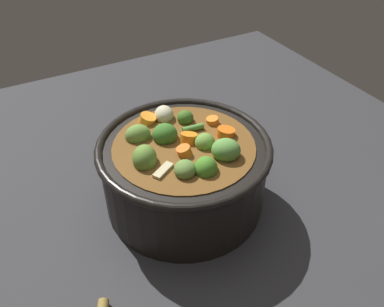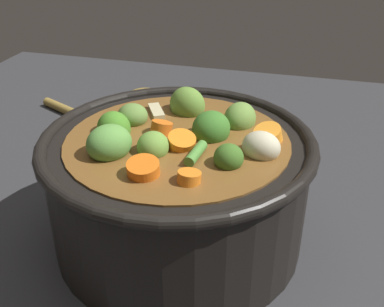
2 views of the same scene
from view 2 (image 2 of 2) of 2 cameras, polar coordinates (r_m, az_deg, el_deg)
name	(u,v)px [view 2 (image 2 of 2)]	position (r m, az deg, el deg)	size (l,w,h in m)	color
ground_plane	(179,236)	(0.51, -1.63, -10.10)	(1.10, 1.10, 0.00)	#2D2D30
cooking_pot	(178,185)	(0.47, -1.72, -3.91)	(0.27, 0.27, 0.14)	black
wooden_spoon	(124,105)	(0.81, -8.38, 5.95)	(0.21, 0.22, 0.02)	olive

